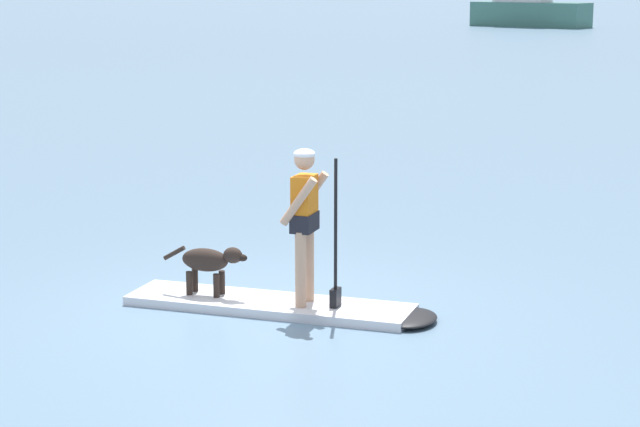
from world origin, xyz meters
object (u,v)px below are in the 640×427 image
at_px(moored_boat_port, 528,4).
at_px(paddleboard, 289,306).
at_px(person_paddler, 306,215).
at_px(dog, 209,262).

bearing_deg(moored_boat_port, paddleboard, -68.21).
distance_m(paddleboard, person_paddler, 1.05).
relative_size(paddleboard, moored_boat_port, 0.42).
height_order(paddleboard, moored_boat_port, moored_boat_port).
distance_m(person_paddler, moored_boat_port, 70.83).
bearing_deg(person_paddler, moored_boat_port, 111.95).
relative_size(person_paddler, moored_boat_port, 0.20).
xyz_separation_m(person_paddler, moored_boat_port, (-26.47, 65.69, 0.46)).
distance_m(dog, moored_boat_port, 70.71).
distance_m(paddleboard, moored_boat_port, 70.82).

